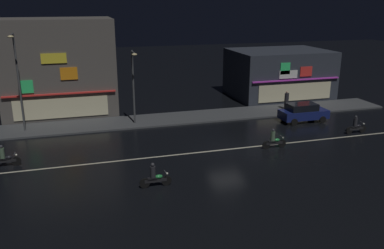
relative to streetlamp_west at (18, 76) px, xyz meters
The scene contains 14 objects.
ground_plane 17.56m from the streetlamp_west, 29.83° to the right, with size 140.00×140.00×0.00m, color black.
lane_divider_stripe 17.55m from the streetlamp_west, 29.83° to the right, with size 36.99×0.16×0.01m, color beige.
sidewalk_far 15.39m from the streetlamp_west, ahead, with size 38.94×3.93×0.14m, color #424447.
storefront_left_block 27.13m from the streetlamp_west, 13.12° to the left, with size 10.46×7.84×5.22m.
storefront_center_block 6.24m from the streetlamp_west, 61.46° to the left, with size 10.13×6.49×8.93m.
streetlamp_west is the anchor object (origin of this frame).
streetlamp_mid 9.15m from the streetlamp_west, ahead, with size 0.44×1.64×6.35m.
pedestrian_on_sidewalk 24.46m from the streetlamp_west, ahead, with size 0.42×0.42×1.85m.
parked_car_near_kerb 24.34m from the streetlamp_west, ahead, with size 4.30×1.98×1.67m.
motorcycle_lead 16.00m from the streetlamp_west, 57.33° to the right, with size 1.90×0.60×1.52m.
motorcycle_following 8.39m from the streetlamp_west, 94.13° to the right, with size 1.90×0.60×1.52m.
motorcycle_opposite_lane 20.62m from the streetlamp_west, 26.77° to the right, with size 1.90×0.60×1.52m.
motorcycle_trailing_far 27.59m from the streetlamp_west, 16.63° to the right, with size 1.90×0.60×1.52m.
traffic_cone 23.06m from the streetlamp_west, ahead, with size 0.36×0.36×0.55m, color orange.
Camera 1 is at (-10.28, -26.00, 10.50)m, focal length 37.87 mm.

